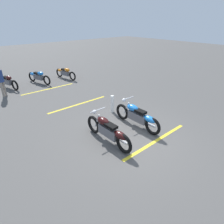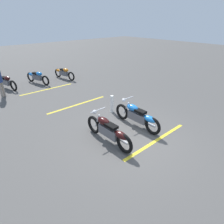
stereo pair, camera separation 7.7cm
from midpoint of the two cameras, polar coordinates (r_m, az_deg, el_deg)
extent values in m
plane|color=#514F4C|center=(6.78, 6.23, -7.92)|extent=(60.00, 60.00, 0.00)
torus|color=black|center=(7.83, 3.39, 0.07)|extent=(0.67, 0.11, 0.67)
torus|color=black|center=(6.95, 12.45, -4.23)|extent=(0.67, 0.11, 0.67)
cube|color=#59595E|center=(7.30, 7.98, -1.51)|extent=(0.84, 0.22, 0.32)
ellipsoid|color=blue|center=(7.32, 6.54, 1.30)|extent=(0.52, 0.28, 0.24)
ellipsoid|color=blue|center=(6.92, 11.58, -2.13)|extent=(0.56, 0.24, 0.22)
cube|color=black|center=(7.10, 8.90, 0.12)|extent=(0.44, 0.24, 0.09)
cylinder|color=silver|center=(7.58, 4.66, 1.26)|extent=(0.27, 0.06, 0.56)
cylinder|color=silver|center=(7.37, 5.06, 4.11)|extent=(0.04, 0.62, 0.04)
sphere|color=silver|center=(7.56, 3.93, 3.57)|extent=(0.15, 0.15, 0.15)
cylinder|color=silver|center=(7.25, 11.00, -3.38)|extent=(0.70, 0.09, 0.09)
torus|color=black|center=(6.93, -5.24, -3.77)|extent=(0.67, 0.12, 0.67)
torus|color=black|center=(5.93, 3.96, -9.46)|extent=(0.67, 0.12, 0.67)
cube|color=#59595E|center=(6.33, -0.73, -5.95)|extent=(0.84, 0.23, 0.32)
ellipsoid|color=black|center=(6.35, -2.34, -2.69)|extent=(0.52, 0.28, 0.24)
ellipsoid|color=black|center=(5.90, 2.92, -7.02)|extent=(0.56, 0.24, 0.22)
cube|color=black|center=(6.10, 0.06, -4.22)|extent=(0.44, 0.24, 0.09)
cylinder|color=silver|center=(6.64, -4.14, -2.58)|extent=(0.27, 0.06, 0.56)
cylinder|color=silver|center=(6.41, -3.98, 0.58)|extent=(0.04, 0.62, 0.04)
sphere|color=silver|center=(6.61, -5.01, 0.05)|extent=(0.15, 0.15, 0.15)
cylinder|color=silver|center=(6.25, 2.69, -8.20)|extent=(0.70, 0.10, 0.09)
torus|color=black|center=(13.24, -11.66, 10.55)|extent=(0.61, 0.21, 0.60)
torus|color=black|center=(14.31, -15.45, 11.33)|extent=(0.61, 0.21, 0.60)
cube|color=#59595E|center=(13.78, -13.78, 11.29)|extent=(0.78, 0.34, 0.29)
ellipsoid|color=orange|center=(13.53, -13.24, 12.26)|extent=(0.51, 0.34, 0.22)
ellipsoid|color=orange|center=(14.15, -15.18, 12.04)|extent=(0.54, 0.31, 0.20)
cube|color=black|center=(13.81, -14.21, 12.36)|extent=(0.43, 0.29, 0.08)
torus|color=black|center=(12.69, -18.88, 9.04)|extent=(0.63, 0.27, 0.63)
torus|color=black|center=(13.83, -22.81, 9.76)|extent=(0.63, 0.27, 0.63)
cube|color=#59595E|center=(13.27, -21.11, 9.77)|extent=(0.81, 0.42, 0.30)
ellipsoid|color=blue|center=(13.00, -20.62, 10.82)|extent=(0.54, 0.39, 0.22)
ellipsoid|color=blue|center=(13.66, -22.59, 10.53)|extent=(0.56, 0.36, 0.21)
cube|color=black|center=(13.30, -21.62, 10.90)|extent=(0.46, 0.33, 0.08)
torus|color=black|center=(12.42, -27.05, 7.18)|extent=(0.63, 0.26, 0.62)
torus|color=black|center=(13.68, -30.16, 8.06)|extent=(0.63, 0.26, 0.62)
cube|color=#59595E|center=(13.06, -28.86, 8.00)|extent=(0.81, 0.39, 0.30)
ellipsoid|color=black|center=(12.77, -28.58, 9.03)|extent=(0.53, 0.37, 0.22)
ellipsoid|color=black|center=(13.49, -30.07, 8.81)|extent=(0.56, 0.35, 0.20)
cube|color=black|center=(13.10, -29.36, 9.14)|extent=(0.45, 0.32, 0.08)
cylinder|color=gray|center=(11.76, -29.47, 6.12)|extent=(0.12, 0.12, 0.79)
cylinder|color=gray|center=(11.66, -30.02, 5.83)|extent=(0.12, 0.12, 0.79)
cube|color=navy|center=(11.52, -30.54, 9.27)|extent=(0.27, 0.29, 0.63)
cylinder|color=white|center=(8.40, 0.33, 2.45)|extent=(0.14, 0.14, 0.78)
cube|color=yellow|center=(6.80, 13.50, -8.42)|extent=(0.15, 3.20, 0.01)
cube|color=yellow|center=(9.45, -9.84, 2.29)|extent=(0.15, 3.20, 0.01)
cube|color=yellow|center=(12.01, -18.39, 6.61)|extent=(0.15, 3.20, 0.01)
camera|label=1|loc=(0.04, 90.31, -0.15)|focal=30.34mm
camera|label=2|loc=(0.04, -89.69, 0.15)|focal=30.34mm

